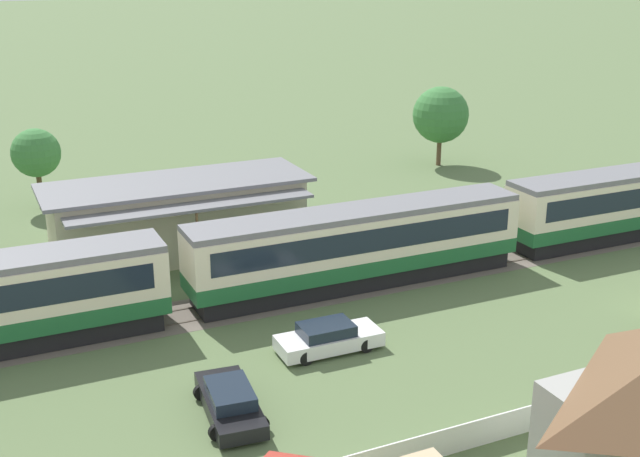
# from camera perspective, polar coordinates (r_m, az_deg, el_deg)

# --- Properties ---
(ground_plane) EXTENTS (600.00, 600.00, 0.00)m
(ground_plane) POSITION_cam_1_polar(r_m,az_deg,el_deg) (45.40, 10.37, -2.21)
(ground_plane) COLOR #566B42
(passenger_train) EXTENTS (55.91, 2.90, 4.08)m
(passenger_train) POSITION_cam_1_polar(r_m,az_deg,el_deg) (40.73, 3.03, -0.99)
(passenger_train) COLOR #1E6033
(passenger_train) RESTS_ON ground_plane
(railway_track) EXTENTS (127.39, 3.60, 0.04)m
(railway_track) POSITION_cam_1_polar(r_m,az_deg,el_deg) (40.00, -2.09, -4.84)
(railway_track) COLOR #665B51
(railway_track) RESTS_ON ground_plane
(station_building) EXTENTS (14.74, 6.81, 4.26)m
(station_building) POSITION_cam_1_polar(r_m,az_deg,el_deg) (45.67, -10.05, 0.82)
(station_building) COLOR #BCB293
(station_building) RESTS_ON ground_plane
(parked_car_black) EXTENTS (2.46, 4.76, 1.23)m
(parked_car_black) POSITION_cam_1_polar(r_m,az_deg,el_deg) (30.19, -6.42, -12.12)
(parked_car_black) COLOR black
(parked_car_black) RESTS_ON ground_plane
(parked_car_white) EXTENTS (4.54, 1.83, 1.27)m
(parked_car_white) POSITION_cam_1_polar(r_m,az_deg,el_deg) (34.49, 0.60, -7.78)
(parked_car_white) COLOR white
(parked_car_white) RESTS_ON ground_plane
(yard_tree_0) EXTENTS (4.45, 4.45, 6.34)m
(yard_tree_0) POSITION_cam_1_polar(r_m,az_deg,el_deg) (64.89, 8.58, 8.00)
(yard_tree_0) COLOR brown
(yard_tree_0) RESTS_ON ground_plane
(yard_tree_1) EXTENTS (3.19, 3.19, 5.44)m
(yard_tree_1) POSITION_cam_1_polar(r_m,az_deg,el_deg) (55.83, -19.55, 5.07)
(yard_tree_1) COLOR #4C3823
(yard_tree_1) RESTS_ON ground_plane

